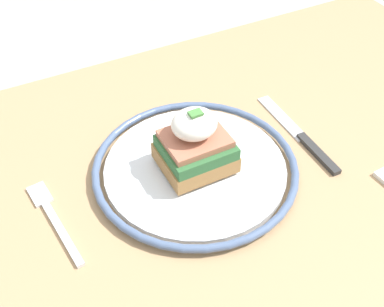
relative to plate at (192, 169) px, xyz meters
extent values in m
cube|color=tan|center=(0.00, -0.03, -0.02)|extent=(1.09, 0.66, 0.03)
cylinder|color=tan|center=(0.49, 0.24, -0.39)|extent=(0.06, 0.06, 0.71)
cylinder|color=silver|center=(0.00, 0.00, 0.00)|extent=(0.23, 0.23, 0.01)
torus|color=slate|center=(0.00, 0.00, 0.00)|extent=(0.26, 0.26, 0.01)
cube|color=#9E703D|center=(0.00, 0.00, 0.02)|extent=(0.09, 0.08, 0.02)
cube|color=#2D6033|center=(0.00, 0.00, 0.04)|extent=(0.08, 0.07, 0.02)
cube|color=#AD664C|center=(0.00, 0.00, 0.05)|extent=(0.08, 0.06, 0.01)
ellipsoid|color=white|center=(0.00, 0.00, 0.07)|extent=(0.06, 0.05, 0.03)
cube|color=#47843D|center=(0.00, 0.00, 0.09)|extent=(0.02, 0.01, 0.00)
cube|color=silver|center=(-0.18, -0.02, -0.01)|extent=(0.02, 0.11, 0.00)
cube|color=silver|center=(-0.18, 0.05, -0.01)|extent=(0.03, 0.04, 0.00)
cube|color=#2D2D2D|center=(0.17, -0.05, 0.00)|extent=(0.01, 0.08, 0.01)
cube|color=silver|center=(0.17, 0.04, -0.01)|extent=(0.02, 0.11, 0.00)
camera|label=1|loc=(-0.20, -0.38, 0.44)|focal=45.00mm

